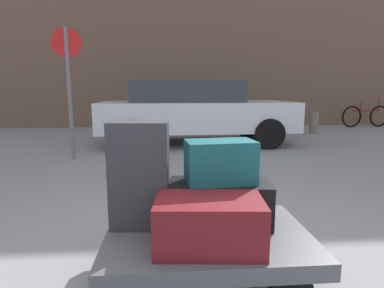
{
  "coord_description": "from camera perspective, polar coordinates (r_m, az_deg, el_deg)",
  "views": [
    {
      "loc": [
        -0.25,
        -1.79,
        1.2
      ],
      "look_at": [
        0.0,
        1.2,
        0.69
      ],
      "focal_mm": 29.28,
      "sensor_mm": 36.0,
      "label": 1
    }
  ],
  "objects": [
    {
      "name": "ground_plane",
      "position": [
        2.17,
        2.83,
        -23.91
      ],
      "size": [
        60.0,
        60.0,
        0.0
      ],
      "primitive_type": "plane",
      "color": "gray"
    },
    {
      "name": "luggage_cart",
      "position": [
        2.03,
        2.89,
        -17.56
      ],
      "size": [
        1.25,
        0.83,
        0.34
      ],
      "color": "#4C4C51",
      "rests_on": "ground_plane"
    },
    {
      "name": "duffel_bag_black_front_left",
      "position": [
        2.08,
        5.04,
        -10.63
      ],
      "size": [
        0.69,
        0.37,
        0.28
      ],
      "primitive_type": "cube",
      "rotation": [
        0.0,
        0.0,
        -0.12
      ],
      "color": "black",
      "rests_on": "luggage_cart"
    },
    {
      "name": "suitcase_maroon_stacked_top",
      "position": [
        1.79,
        3.09,
        -14.11
      ],
      "size": [
        0.62,
        0.43,
        0.28
      ],
      "primitive_type": "cube",
      "rotation": [
        0.0,
        0.0,
        -0.09
      ],
      "color": "maroon",
      "rests_on": "luggage_cart"
    },
    {
      "name": "suitcase_charcoal_rear_right",
      "position": [
        2.01,
        -9.49,
        -5.54
      ],
      "size": [
        0.38,
        0.24,
        0.67
      ],
      "primitive_type": "cube",
      "rotation": [
        0.0,
        0.0,
        -0.07
      ],
      "color": "#2D2D33",
      "rests_on": "luggage_cart"
    },
    {
      "name": "duffel_bag_teal_topmost_pile",
      "position": [
        2.0,
        5.16,
        -3.22
      ],
      "size": [
        0.45,
        0.29,
        0.27
      ],
      "primitive_type": "cube",
      "rotation": [
        0.0,
        0.0,
        0.1
      ],
      "color": "#144C51",
      "rests_on": "duffel_bag_black_front_left"
    },
    {
      "name": "parked_car",
      "position": [
        7.18,
        0.37,
        6.11
      ],
      "size": [
        4.34,
        2.0,
        1.42
      ],
      "color": "silver",
      "rests_on": "ground_plane"
    },
    {
      "name": "bicycle_leaning",
      "position": [
        12.03,
        29.07,
        4.47
      ],
      "size": [
        1.76,
        0.23,
        0.96
      ],
      "color": "black",
      "rests_on": "ground_plane"
    },
    {
      "name": "bollard_kerb_near",
      "position": [
        9.01,
        13.15,
        3.65
      ],
      "size": [
        0.24,
        0.24,
        0.6
      ],
      "primitive_type": "cylinder",
      "color": "#72665B",
      "rests_on": "ground_plane"
    },
    {
      "name": "bollard_kerb_mid",
      "position": [
        9.54,
        21.34,
        3.56
      ],
      "size": [
        0.24,
        0.24,
        0.6
      ],
      "primitive_type": "cylinder",
      "color": "#72665B",
      "rests_on": "ground_plane"
    },
    {
      "name": "no_parking_sign",
      "position": [
        5.87,
        -21.55,
        10.93
      ],
      "size": [
        0.5,
        0.07,
        2.25
      ],
      "color": "slate",
      "rests_on": "ground_plane"
    }
  ]
}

